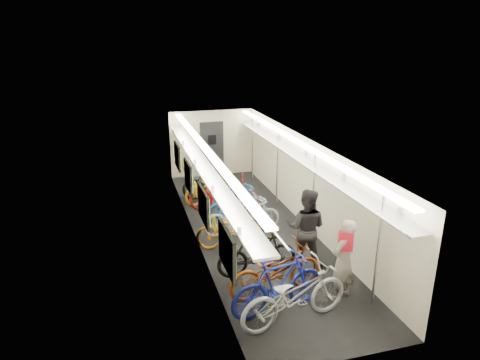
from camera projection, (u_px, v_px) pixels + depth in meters
train_car_shell at (231, 164)px, 11.40m from camera, size 10.00×10.00×10.00m
bicycle_0 at (295, 295)px, 7.54m from camera, size 2.24×1.12×1.12m
bicycle_1 at (279, 284)px, 7.83m from camera, size 2.00×0.89×1.16m
bicycle_2 at (276, 270)px, 8.40m from camera, size 2.07×0.94×1.05m
bicycle_3 at (257, 253)px, 9.06m from camera, size 1.76×0.54×1.05m
bicycle_4 at (235, 229)px, 10.25m from camera, size 1.97×0.97×0.99m
bicycle_5 at (251, 216)px, 11.05m from camera, size 1.65×0.60×0.97m
bicycle_6 at (238, 216)px, 11.02m from camera, size 1.93×0.77×0.99m
bicycle_7 at (236, 205)px, 11.56m from camera, size 1.92×0.85×1.12m
bicycle_8 at (224, 194)px, 12.46m from camera, size 2.15×1.25×1.07m
bicycle_9 at (211, 183)px, 13.31m from camera, size 1.88×0.86×1.09m
bicycle_10 at (213, 186)px, 13.17m from camera, size 2.06×1.25×1.02m
passenger_near at (343, 260)px, 8.16m from camera, size 0.73×0.63×1.67m
passenger_mid at (306, 228)px, 9.36m from camera, size 1.11×1.06×1.81m
backpack at (346, 241)px, 7.94m from camera, size 0.29×0.21×0.38m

